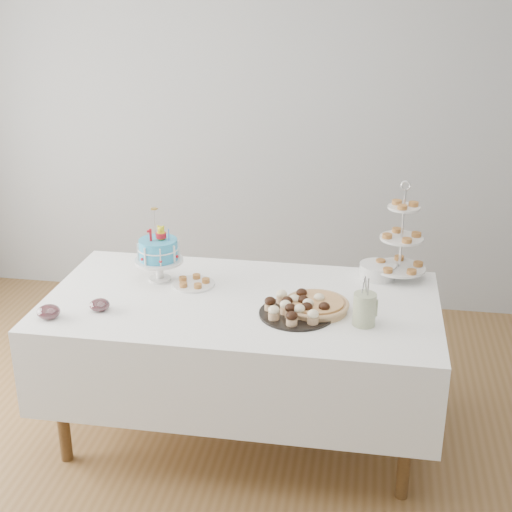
% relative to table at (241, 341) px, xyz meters
% --- Properties ---
extents(floor, '(5.00, 5.00, 0.00)m').
position_rel_table_xyz_m(floor, '(0.00, -0.30, -0.54)').
color(floor, brown).
rests_on(floor, ground).
extents(walls, '(5.04, 4.04, 2.70)m').
position_rel_table_xyz_m(walls, '(0.00, -0.30, 0.81)').
color(walls, '#9FA2A4').
rests_on(walls, floor).
extents(table, '(1.92, 1.02, 0.77)m').
position_rel_table_xyz_m(table, '(0.00, 0.00, 0.00)').
color(table, white).
rests_on(table, floor).
extents(birthday_cake, '(0.25, 0.25, 0.38)m').
position_rel_table_xyz_m(birthday_cake, '(-0.46, 0.16, 0.33)').
color(birthday_cake, silver).
rests_on(birthday_cake, table).
extents(cupcake_tray, '(0.35, 0.35, 0.08)m').
position_rel_table_xyz_m(cupcake_tray, '(0.29, -0.12, 0.27)').
color(cupcake_tray, black).
rests_on(cupcake_tray, table).
extents(pie, '(0.31, 0.31, 0.05)m').
position_rel_table_xyz_m(pie, '(0.37, -0.06, 0.26)').
color(pie, tan).
rests_on(pie, table).
extents(tiered_stand, '(0.27, 0.27, 0.53)m').
position_rel_table_xyz_m(tiered_stand, '(0.76, 0.40, 0.45)').
color(tiered_stand, silver).
rests_on(tiered_stand, table).
extents(plate_stack, '(0.19, 0.19, 0.07)m').
position_rel_table_xyz_m(plate_stack, '(0.65, 0.39, 0.26)').
color(plate_stack, silver).
rests_on(plate_stack, table).
extents(pastry_plate, '(0.22, 0.22, 0.03)m').
position_rel_table_xyz_m(pastry_plate, '(-0.27, 0.13, 0.24)').
color(pastry_plate, silver).
rests_on(pastry_plate, table).
extents(jam_bowl_a, '(0.11, 0.11, 0.06)m').
position_rel_table_xyz_m(jam_bowl_a, '(-0.84, -0.34, 0.26)').
color(jam_bowl_a, silver).
rests_on(jam_bowl_a, table).
extents(jam_bowl_b, '(0.10, 0.10, 0.06)m').
position_rel_table_xyz_m(jam_bowl_b, '(-0.64, -0.23, 0.25)').
color(jam_bowl_b, silver).
rests_on(jam_bowl_b, table).
extents(utensil_pitcher, '(0.11, 0.10, 0.23)m').
position_rel_table_xyz_m(utensil_pitcher, '(0.60, -0.17, 0.31)').
color(utensil_pitcher, beige).
rests_on(utensil_pitcher, table).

